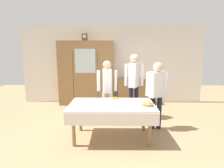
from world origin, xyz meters
TOP-DOWN VIEW (x-y plane):
  - ground_plane at (0.00, 0.00)m, footprint 12.00×12.00m
  - back_wall at (0.00, 2.65)m, footprint 6.40×0.10m
  - dining_table at (0.00, -0.24)m, footprint 1.75×1.00m
  - wall_cabinet at (-0.90, 2.35)m, footprint 1.87×0.46m
  - mantel_clock at (-0.93, 2.35)m, footprint 0.18×0.11m
  - bookshelf_low at (0.74, 2.41)m, footprint 1.12×0.35m
  - book_stack at (0.74, 2.41)m, footprint 0.14×0.23m
  - tea_cup_far_right at (0.52, -0.10)m, footprint 0.13×0.13m
  - tea_cup_near_right at (-0.24, -0.03)m, footprint 0.13×0.13m
  - tea_cup_front_edge at (0.00, -0.22)m, footprint 0.13×0.13m
  - bread_basket at (0.72, -0.33)m, footprint 0.24×0.24m
  - pastry_plate at (0.07, 0.15)m, footprint 0.28×0.28m
  - spoon_mid_right at (0.33, -0.25)m, footprint 0.12×0.02m
  - spoon_near_right at (0.65, 0.06)m, footprint 0.12×0.02m
  - spoon_near_left at (-0.70, -0.39)m, footprint 0.12×0.02m
  - person_beside_shelf at (-0.13, 0.73)m, footprint 0.52×0.38m
  - person_behind_table_left at (0.59, 1.05)m, footprint 0.52×0.41m
  - person_near_right_end at (1.05, 0.29)m, footprint 0.52×0.33m

SIDE VIEW (x-z plane):
  - ground_plane at x=0.00m, z-range 0.00..0.00m
  - bookshelf_low at x=0.74m, z-range 0.00..0.92m
  - dining_table at x=0.00m, z-range 0.28..1.03m
  - spoon_mid_right at x=0.33m, z-range 0.75..0.76m
  - spoon_near_right at x=0.65m, z-range 0.75..0.76m
  - spoon_near_left at x=-0.70m, z-range 0.75..0.76m
  - pastry_plate at x=0.07m, z-range 0.74..0.79m
  - tea_cup_far_right at x=0.52m, z-range 0.75..0.81m
  - tea_cup_near_right at x=-0.24m, z-range 0.75..0.81m
  - tea_cup_front_edge at x=0.00m, z-range 0.75..0.81m
  - bread_basket at x=0.72m, z-range 0.71..0.87m
  - book_stack at x=0.74m, z-range 0.92..0.97m
  - person_near_right_end at x=1.05m, z-range 0.17..1.75m
  - person_beside_shelf at x=-0.13m, z-range 0.17..1.77m
  - person_behind_table_left at x=0.59m, z-range 0.20..1.97m
  - wall_cabinet at x=-0.90m, z-range 0.00..2.18m
  - back_wall at x=0.00m, z-range 0.00..2.70m
  - mantel_clock at x=-0.93m, z-range 2.18..2.42m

